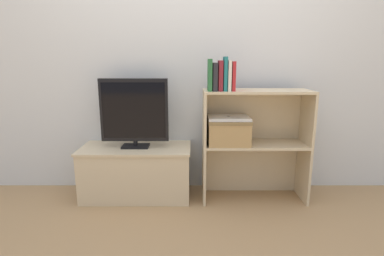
% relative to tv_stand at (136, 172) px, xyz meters
% --- Properties ---
extents(ground_plane, '(16.00, 16.00, 0.00)m').
position_rel_tv_stand_xyz_m(ground_plane, '(0.48, -0.20, -0.22)').
color(ground_plane, '#A37F56').
extents(wall_back, '(10.00, 0.05, 2.40)m').
position_rel_tv_stand_xyz_m(wall_back, '(0.48, 0.24, 0.98)').
color(wall_back, silver).
rests_on(wall_back, ground_plane).
extents(tv_stand, '(0.91, 0.43, 0.43)m').
position_rel_tv_stand_xyz_m(tv_stand, '(0.00, 0.00, 0.00)').
color(tv_stand, '#CCB793').
rests_on(tv_stand, ground_plane).
extents(tv, '(0.55, 0.14, 0.57)m').
position_rel_tv_stand_xyz_m(tv, '(0.00, -0.00, 0.51)').
color(tv, black).
rests_on(tv, tv_stand).
extents(bookshelf_lower_tier, '(0.84, 0.32, 0.48)m').
position_rel_tv_stand_xyz_m(bookshelf_lower_tier, '(0.98, 0.02, 0.09)').
color(bookshelf_lower_tier, '#CCB793').
rests_on(bookshelf_lower_tier, ground_plane).
extents(bookshelf_upper_tier, '(0.84, 0.32, 0.43)m').
position_rel_tv_stand_xyz_m(bookshelf_upper_tier, '(0.98, 0.02, 0.54)').
color(bookshelf_upper_tier, '#CCB793').
rests_on(bookshelf_upper_tier, bookshelf_lower_tier).
extents(book_forest, '(0.03, 0.14, 0.24)m').
position_rel_tv_stand_xyz_m(book_forest, '(0.60, -0.10, 0.81)').
color(book_forest, '#286638').
rests_on(book_forest, bookshelf_upper_tier).
extents(book_charcoal, '(0.03, 0.15, 0.21)m').
position_rel_tv_stand_xyz_m(book_charcoal, '(0.64, -0.10, 0.80)').
color(book_charcoal, '#232328').
rests_on(book_charcoal, bookshelf_upper_tier).
extents(book_maroon, '(0.03, 0.13, 0.23)m').
position_rel_tv_stand_xyz_m(book_maroon, '(0.68, -0.10, 0.81)').
color(book_maroon, maroon).
rests_on(book_maroon, bookshelf_upper_tier).
extents(book_teal, '(0.03, 0.12, 0.25)m').
position_rel_tv_stand_xyz_m(book_teal, '(0.72, -0.10, 0.82)').
color(book_teal, '#1E7075').
rests_on(book_teal, bookshelf_upper_tier).
extents(book_ivory, '(0.02, 0.14, 0.23)m').
position_rel_tv_stand_xyz_m(book_ivory, '(0.75, -0.10, 0.81)').
color(book_ivory, silver).
rests_on(book_ivory, bookshelf_upper_tier).
extents(book_crimson, '(0.02, 0.14, 0.22)m').
position_rel_tv_stand_xyz_m(book_crimson, '(0.78, -0.10, 0.80)').
color(book_crimson, '#B22328').
rests_on(book_crimson, bookshelf_upper_tier).
extents(storage_basket_left, '(0.33, 0.29, 0.20)m').
position_rel_tv_stand_xyz_m(storage_basket_left, '(0.76, -0.06, 0.37)').
color(storage_basket_left, tan).
rests_on(storage_basket_left, bookshelf_lower_tier).
extents(laptop, '(0.33, 0.24, 0.02)m').
position_rel_tv_stand_xyz_m(laptop, '(0.76, -0.06, 0.47)').
color(laptop, white).
rests_on(laptop, storage_basket_left).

